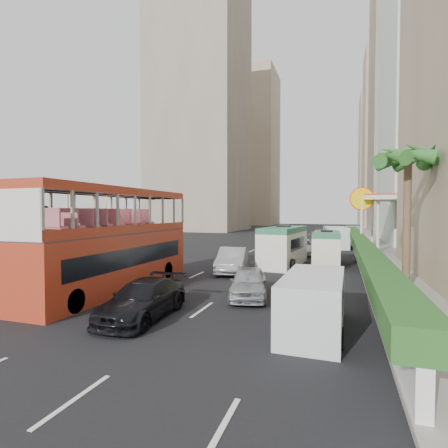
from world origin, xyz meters
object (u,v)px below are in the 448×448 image
at_px(double_decker_bus, 113,239).
at_px(car_black, 143,318).
at_px(car_silver_lane_b, 249,298).
at_px(panel_van_near, 313,303).
at_px(palm_tree, 407,222).
at_px(car_silver_lane_a, 232,273).
at_px(van_asset, 302,255).
at_px(minibus_far, 326,248).
at_px(shell_station, 397,223).
at_px(minibus_near, 283,246).
at_px(panel_van_far, 336,237).

relative_size(double_decker_bus, car_black, 2.36).
bearing_deg(car_silver_lane_b, panel_van_near, -60.55).
bearing_deg(palm_tree, car_black, -142.25).
xyz_separation_m(car_silver_lane_a, van_asset, (3.26, 10.90, 0.00)).
bearing_deg(palm_tree, minibus_far, 117.32).
bearing_deg(panel_van_near, car_silver_lane_a, 122.26).
bearing_deg(shell_station, panel_van_near, -103.06).
bearing_deg(car_black, palm_tree, 35.30).
bearing_deg(double_decker_bus, shell_station, 55.18).
distance_m(minibus_near, panel_van_far, 14.95).
height_order(car_black, shell_station, shell_station).
distance_m(van_asset, panel_van_far, 8.17).
bearing_deg(minibus_near, panel_van_far, 82.82).
xyz_separation_m(van_asset, shell_station, (8.52, 5.57, 2.75)).
distance_m(double_decker_bus, minibus_near, 12.58).
height_order(double_decker_bus, panel_van_near, double_decker_bus).
xyz_separation_m(minibus_near, minibus_far, (2.95, 1.25, -0.18)).
height_order(car_silver_lane_b, panel_van_far, panel_van_far).
height_order(double_decker_bus, panel_van_far, double_decker_bus).
height_order(minibus_far, shell_station, shell_station).
relative_size(minibus_far, palm_tree, 0.86).
xyz_separation_m(palm_tree, shell_station, (2.20, 19.00, -0.63)).
distance_m(car_black, minibus_near, 14.49).
height_order(car_silver_lane_a, panel_van_far, panel_van_far).
xyz_separation_m(double_decker_bus, shell_station, (16.00, 23.00, 0.22)).
bearing_deg(car_black, car_silver_lane_a, 85.95).
bearing_deg(shell_station, car_black, -114.37).
height_order(van_asset, shell_station, shell_station).
bearing_deg(minibus_near, panel_van_near, -71.10).
bearing_deg(van_asset, palm_tree, -74.74).
bearing_deg(minibus_far, minibus_near, -158.38).
distance_m(van_asset, minibus_far, 6.27).
bearing_deg(palm_tree, double_decker_bus, -163.84).
height_order(car_silver_lane_a, shell_station, shell_station).
relative_size(car_silver_lane_a, panel_van_far, 0.86).
height_order(minibus_near, panel_van_near, minibus_near).
relative_size(van_asset, minibus_near, 0.80).
distance_m(car_black, palm_tree, 12.93).
distance_m(car_black, panel_van_near, 6.12).
distance_m(car_silver_lane_b, van_asset, 16.94).
bearing_deg(palm_tree, minibus_near, 136.96).
relative_size(car_silver_lane_a, car_black, 1.03).
relative_size(double_decker_bus, minibus_far, 2.00).
distance_m(car_silver_lane_b, minibus_far, 11.68).
height_order(panel_van_near, panel_van_far, panel_van_far).
bearing_deg(palm_tree, car_silver_lane_a, 165.24).
distance_m(minibus_far, panel_van_far, 13.30).
bearing_deg(van_asset, minibus_near, -105.05).
relative_size(car_silver_lane_a, shell_station, 0.60).
height_order(panel_van_near, shell_station, shell_station).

